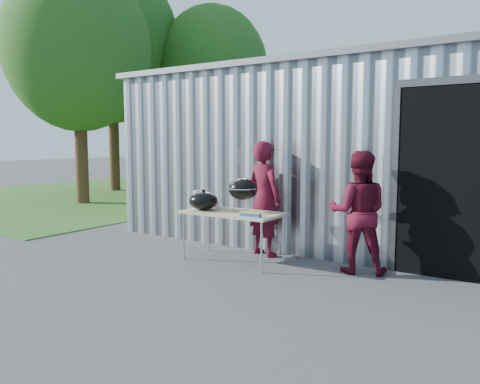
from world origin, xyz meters
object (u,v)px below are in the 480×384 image
Objects in this scene: folding_table at (233,214)px; person_cook at (265,199)px; kettle_grill at (243,184)px; person_bystander at (358,212)px.

person_cook reaches higher than folding_table.
kettle_grill reaches higher than person_bystander.
person_cook reaches higher than kettle_grill.
person_bystander is at bearing 12.66° from kettle_grill.
person_bystander reaches higher than folding_table.
kettle_grill is 0.52× the size of person_cook.
kettle_grill is (0.13, 0.08, 0.46)m from folding_table.
folding_table is 1.82m from person_bystander.
folding_table is 1.60× the size of kettle_grill.
person_bystander is at bearing 14.18° from folding_table.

